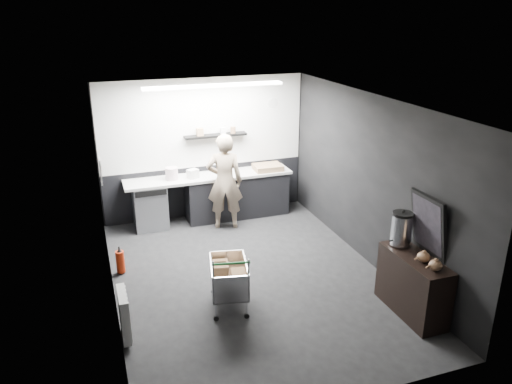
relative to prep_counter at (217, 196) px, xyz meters
name	(u,v)px	position (x,y,z in m)	size (l,w,h in m)	color
floor	(250,278)	(-0.14, -2.42, -0.46)	(5.50, 5.50, 0.00)	black
ceiling	(249,103)	(-0.14, -2.42, 2.24)	(5.50, 5.50, 0.00)	white
wall_back	(204,148)	(-0.14, 0.33, 0.89)	(5.50, 5.50, 0.00)	black
wall_front	(341,292)	(-0.14, -5.17, 0.89)	(5.50, 5.50, 0.00)	black
wall_left	(106,214)	(-2.14, -2.42, 0.89)	(5.50, 5.50, 0.00)	black
wall_right	(370,181)	(1.86, -2.42, 0.89)	(5.50, 5.50, 0.00)	black
kitchen_wall_panel	(203,123)	(-0.14, 0.31, 1.39)	(3.95, 0.02, 1.70)	silver
dado_panel	(206,190)	(-0.14, 0.31, 0.04)	(3.95, 0.02, 1.00)	black
floating_shelf	(216,135)	(0.06, 0.20, 1.16)	(1.20, 0.22, 0.04)	black
wall_clock	(273,103)	(1.26, 0.30, 1.69)	(0.20, 0.20, 0.03)	silver
poster	(101,171)	(-2.12, -1.12, 1.09)	(0.02, 0.30, 0.40)	white
poster_red_band	(100,166)	(-2.11, -1.12, 1.16)	(0.01, 0.22, 0.10)	red
radiator	(124,314)	(-2.08, -3.32, -0.11)	(0.10, 0.50, 0.60)	silver
ceiling_strip	(214,86)	(-0.14, -0.57, 2.21)	(2.40, 0.20, 0.04)	white
prep_counter	(217,196)	(0.00, 0.00, 0.00)	(3.20, 0.61, 0.90)	black
person	(225,182)	(0.04, -0.45, 0.45)	(0.66, 0.43, 1.81)	#B9AB93
shopping_cart	(229,278)	(-0.65, -3.04, -0.03)	(0.64, 0.92, 0.90)	silver
sideboard	(413,276)	(1.65, -3.98, 0.08)	(0.48, 1.12, 1.67)	black
fire_extinguisher	(120,261)	(-1.99, -1.61, -0.25)	(0.13, 0.13, 0.44)	#B5270C
cardboard_box	(268,167)	(1.04, -0.05, 0.50)	(0.54, 0.41, 0.11)	#8F6E4C
pink_tub	(172,174)	(-0.84, 0.00, 0.56)	(0.23, 0.23, 0.23)	beige
white_container	(193,174)	(-0.46, -0.05, 0.53)	(0.19, 0.15, 0.17)	silver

